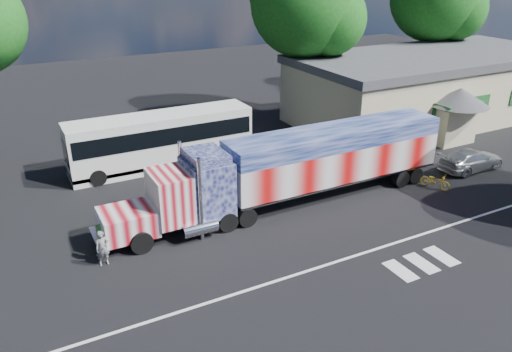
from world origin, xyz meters
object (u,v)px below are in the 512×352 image
coach_bus (162,140)px  parked_car (471,160)px  bicycle (435,181)px  tree_ne_a (305,5)px  semi_truck (297,166)px  woman (102,248)px

coach_bus → parked_car: 19.24m
parked_car → bicycle: parked_car is taller
coach_bus → parked_car: (16.67, -9.54, -1.07)m
parked_car → bicycle: size_ratio=2.60×
parked_car → tree_ne_a: 16.42m
tree_ne_a → coach_bus: bearing=-162.1°
parked_car → tree_ne_a: (-3.70, 13.72, 8.23)m
semi_truck → bicycle: 8.42m
woman → tree_ne_a: 24.61m
semi_truck → parked_car: semi_truck is taller
semi_truck → coach_bus: semi_truck is taller
coach_bus → bicycle: size_ratio=6.62×
semi_truck → tree_ne_a: bearing=56.6°
coach_bus → semi_truck: bearing=-60.8°
parked_car → bicycle: bearing=103.4°
coach_bus → bicycle: coach_bus is taller
parked_car → bicycle: 4.15m
semi_truck → bicycle: size_ratio=11.18×
bicycle → tree_ne_a: bearing=64.6°
tree_ne_a → woman: bearing=-143.7°
woman → coach_bus: bearing=56.6°
semi_truck → bicycle: semi_truck is taller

